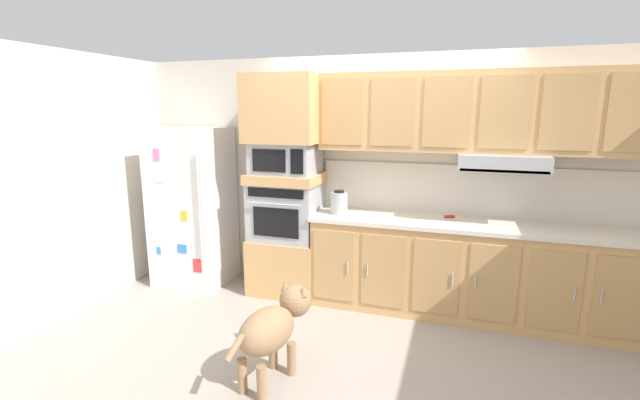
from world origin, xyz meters
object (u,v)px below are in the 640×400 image
at_px(electric_kettle, 339,203).
at_px(dog, 274,325).
at_px(microwave, 286,158).
at_px(screwdriver, 450,217).
at_px(refrigerator, 193,207).
at_px(built_in_oven, 287,210).

height_order(electric_kettle, dog, electric_kettle).
xyz_separation_m(microwave, screwdriver, (1.66, 0.11, -0.53)).
height_order(refrigerator, screwdriver, refrigerator).
bearing_deg(electric_kettle, screwdriver, 8.51).
bearing_deg(built_in_oven, screwdriver, 3.89).
bearing_deg(electric_kettle, refrigerator, -179.32).
height_order(refrigerator, electric_kettle, refrigerator).
xyz_separation_m(screwdriver, dog, (-1.15, -1.63, -0.52)).
xyz_separation_m(built_in_oven, electric_kettle, (0.59, -0.05, 0.13)).
xyz_separation_m(microwave, dog, (0.52, -1.51, -1.04)).
relative_size(refrigerator, built_in_oven, 2.51).
bearing_deg(electric_kettle, microwave, 175.43).
bearing_deg(built_in_oven, refrigerator, -176.53).
distance_m(refrigerator, screwdriver, 2.79).
distance_m(screwdriver, dog, 2.06).
height_order(screwdriver, electric_kettle, electric_kettle).
bearing_deg(refrigerator, electric_kettle, 0.68).
height_order(refrigerator, microwave, refrigerator).
bearing_deg(dog, microwave, 32.06).
distance_m(built_in_oven, microwave, 0.56).
relative_size(refrigerator, screwdriver, 10.95).
bearing_deg(refrigerator, microwave, 3.47).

